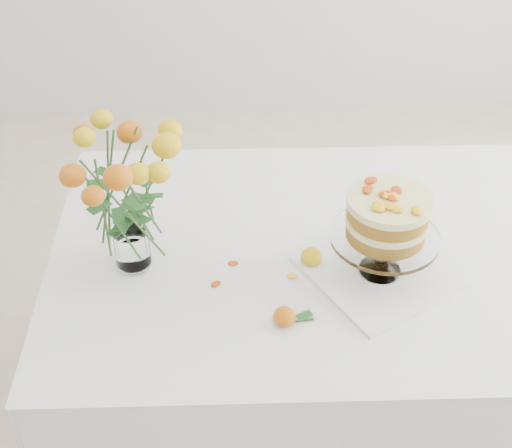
# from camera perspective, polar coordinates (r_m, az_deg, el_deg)

# --- Properties ---
(ground) EXTENTS (4.00, 4.00, 0.00)m
(ground) POSITION_cam_1_polar(r_m,az_deg,el_deg) (2.34, 5.16, -16.05)
(ground) COLOR #C8AD95
(ground) RESTS_ON ground
(table) EXTENTS (1.43, 0.93, 0.76)m
(table) POSITION_cam_1_polar(r_m,az_deg,el_deg) (1.83, 6.36, -3.89)
(table) COLOR tan
(table) RESTS_ON ground
(napkin) EXTENTS (0.42, 0.42, 0.01)m
(napkin) POSITION_cam_1_polar(r_m,az_deg,el_deg) (1.72, 9.83, -3.79)
(napkin) COLOR white
(napkin) RESTS_ON table
(cake_stand) EXTENTS (0.25, 0.25, 0.23)m
(cake_stand) POSITION_cam_1_polar(r_m,az_deg,el_deg) (1.62, 10.42, 0.26)
(cake_stand) COLOR white
(cake_stand) RESTS_ON napkin
(rose_vase) EXTENTS (0.31, 0.31, 0.43)m
(rose_vase) POSITION_cam_1_polar(r_m,az_deg,el_deg) (1.59, -10.64, 3.40)
(rose_vase) COLOR white
(rose_vase) RESTS_ON table
(loose_rose_near) EXTENTS (0.10, 0.05, 0.04)m
(loose_rose_near) POSITION_cam_1_polar(r_m,az_deg,el_deg) (1.72, 4.47, -2.65)
(loose_rose_near) COLOR yellow
(loose_rose_near) RESTS_ON table
(loose_rose_far) EXTENTS (0.09, 0.05, 0.04)m
(loose_rose_far) POSITION_cam_1_polar(r_m,az_deg,el_deg) (1.57, 2.32, -7.41)
(loose_rose_far) COLOR #D1510A
(loose_rose_far) RESTS_ON table
(stray_petal_a) EXTENTS (0.03, 0.02, 0.00)m
(stray_petal_a) POSITION_cam_1_polar(r_m,az_deg,el_deg) (1.69, 2.91, -4.22)
(stray_petal_a) COLOR #FFB710
(stray_petal_a) RESTS_ON table
(stray_petal_b) EXTENTS (0.03, 0.02, 0.00)m
(stray_petal_b) POSITION_cam_1_polar(r_m,az_deg,el_deg) (1.67, 6.44, -5.07)
(stray_petal_b) COLOR #FFB710
(stray_petal_b) RESTS_ON table
(stray_petal_c) EXTENTS (0.03, 0.02, 0.00)m
(stray_petal_c) POSITION_cam_1_polar(r_m,az_deg,el_deg) (1.65, 7.98, -5.99)
(stray_petal_c) COLOR #FFB710
(stray_petal_c) RESTS_ON table
(stray_petal_d) EXTENTS (0.03, 0.02, 0.00)m
(stray_petal_d) POSITION_cam_1_polar(r_m,az_deg,el_deg) (1.73, -1.85, -3.18)
(stray_petal_d) COLOR #FFB710
(stray_petal_d) RESTS_ON table
(stray_petal_e) EXTENTS (0.03, 0.02, 0.00)m
(stray_petal_e) POSITION_cam_1_polar(r_m,az_deg,el_deg) (1.67, -3.21, -4.82)
(stray_petal_e) COLOR #FFB710
(stray_petal_e) RESTS_ON table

